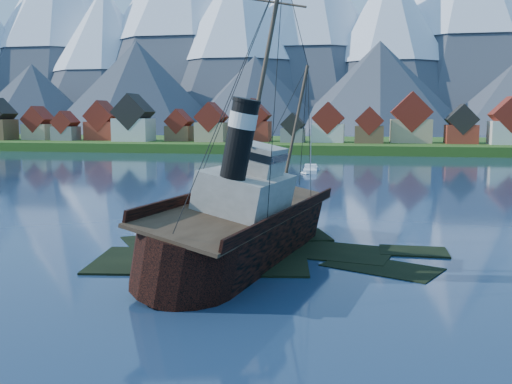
# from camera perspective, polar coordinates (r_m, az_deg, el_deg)

# --- Properties ---
(ground) EXTENTS (1400.00, 1400.00, 0.00)m
(ground) POSITION_cam_1_polar(r_m,az_deg,el_deg) (49.94, -1.56, -6.60)
(ground) COLOR navy
(ground) RESTS_ON ground
(shoal) EXTENTS (31.71, 21.24, 1.14)m
(shoal) POSITION_cam_1_polar(r_m,az_deg,el_deg) (51.74, 0.89, -6.48)
(shoal) COLOR black
(shoal) RESTS_ON ground
(shore_bank) EXTENTS (600.00, 80.00, 3.20)m
(shore_bank) POSITION_cam_1_polar(r_m,az_deg,el_deg) (217.88, 7.98, 4.36)
(shore_bank) COLOR #234513
(shore_bank) RESTS_ON ground
(seawall) EXTENTS (600.00, 2.50, 2.00)m
(seawall) POSITION_cam_1_polar(r_m,az_deg,el_deg) (180.01, 7.40, 3.69)
(seawall) COLOR #3F3D38
(seawall) RESTS_ON ground
(town) EXTENTS (250.96, 16.69, 17.30)m
(town) POSITION_cam_1_polar(r_m,az_deg,el_deg) (204.17, -1.60, 6.73)
(town) COLOR maroon
(town) RESTS_ON ground
(mountains) EXTENTS (965.00, 340.00, 205.00)m
(mountains) POSITION_cam_1_polar(r_m,az_deg,el_deg) (534.26, 9.76, 15.85)
(mountains) COLOR #2D333D
(mountains) RESTS_ON ground
(tugboat_wreck) EXTENTS (7.32, 31.56, 25.01)m
(tugboat_wreck) POSITION_cam_1_polar(r_m,az_deg,el_deg) (50.42, -1.20, -2.81)
(tugboat_wreck) COLOR black
(tugboat_wreck) RESTS_ON ground
(sailboat_e) EXTENTS (3.63, 11.63, 13.30)m
(sailboat_e) POSITION_cam_1_polar(r_m,az_deg,el_deg) (126.26, 5.47, 2.17)
(sailboat_e) COLOR white
(sailboat_e) RESTS_ON ground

